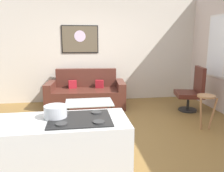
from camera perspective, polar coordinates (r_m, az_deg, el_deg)
ground at (r=4.11m, az=1.03°, el=-12.49°), size 6.40×6.40×0.04m
back_wall at (r=6.16m, az=-2.71°, el=9.29°), size 6.40×0.05×2.80m
couch at (r=5.71m, az=-6.53°, el=-2.12°), size 1.97×1.00×0.92m
coffee_table at (r=4.61m, az=-5.76°, el=-4.42°), size 0.94×0.62×0.42m
armchair at (r=5.59m, az=19.65°, el=-1.00°), size 0.69×0.71×1.04m
bar_stool at (r=4.57m, az=22.51°, el=-3.92°), size 0.37×0.37×0.65m
kitchen_counter at (r=2.46m, az=-14.16°, el=-18.33°), size 1.47×0.61×0.93m
mixing_bowl at (r=2.32m, az=-14.00°, el=-6.38°), size 0.22×0.22×0.13m
wall_painting at (r=6.08m, az=-8.06°, el=11.58°), size 0.95×0.03×0.71m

